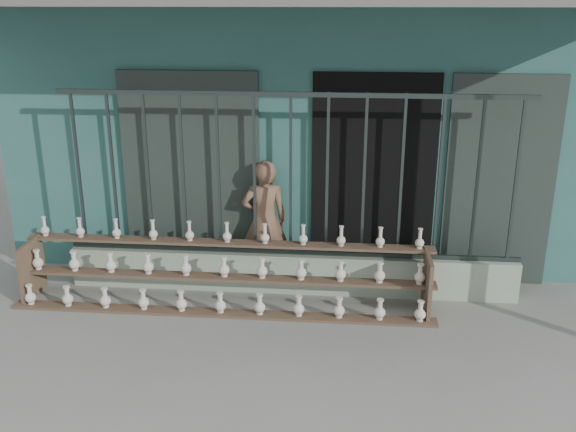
{
  "coord_description": "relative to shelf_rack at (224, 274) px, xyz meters",
  "views": [
    {
      "loc": [
        0.59,
        -5.3,
        3.17
      ],
      "look_at": [
        0.0,
        1.0,
        1.0
      ],
      "focal_mm": 40.0,
      "sensor_mm": 36.0,
      "label": 1
    }
  ],
  "objects": [
    {
      "name": "shelf_rack",
      "position": [
        0.0,
        0.0,
        0.0
      ],
      "size": [
        4.5,
        0.68,
        0.85
      ],
      "color": "brown",
      "rests_on": "ground"
    },
    {
      "name": "parapet_wall",
      "position": [
        0.68,
        0.41,
        -0.13
      ],
      "size": [
        5.0,
        0.2,
        0.45
      ],
      "primitive_type": "cube",
      "color": "#92A58D",
      "rests_on": "ground"
    },
    {
      "name": "security_fence",
      "position": [
        0.68,
        0.41,
        0.99
      ],
      "size": [
        5.0,
        0.04,
        1.8
      ],
      "color": "#283330",
      "rests_on": "parapet_wall"
    },
    {
      "name": "ground",
      "position": [
        0.68,
        -0.89,
        -0.36
      ],
      "size": [
        60.0,
        60.0,
        0.0
      ],
      "primitive_type": "plane",
      "color": "slate"
    },
    {
      "name": "workshop_building",
      "position": [
        0.69,
        3.34,
        1.26
      ],
      "size": [
        7.4,
        6.6,
        3.21
      ],
      "color": "#2B5B55",
      "rests_on": "ground"
    },
    {
      "name": "elderly_woman",
      "position": [
        0.35,
        0.74,
        0.36
      ],
      "size": [
        0.59,
        0.45,
        1.44
      ],
      "primitive_type": "imported",
      "rotation": [
        0.0,
        0.0,
        3.35
      ],
      "color": "brown",
      "rests_on": "ground"
    }
  ]
}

